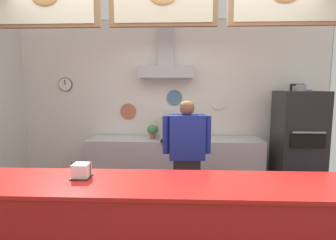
{
  "coord_description": "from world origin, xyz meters",
  "views": [
    {
      "loc": [
        0.14,
        -2.64,
        1.78
      ],
      "look_at": [
        -0.0,
        0.58,
        1.37
      ],
      "focal_mm": 29.41,
      "sensor_mm": 36.0,
      "label": 1
    }
  ],
  "objects_px": {
    "pizza_oven": "(298,145)",
    "napkin_holder": "(81,171)",
    "shop_worker": "(187,163)",
    "potted_basil": "(153,130)",
    "espresso_machine": "(174,127)",
    "potted_oregano": "(201,132)"
  },
  "relations": [
    {
      "from": "pizza_oven",
      "to": "napkin_holder",
      "type": "bearing_deg",
      "value": -141.57
    },
    {
      "from": "shop_worker",
      "to": "potted_basil",
      "type": "distance_m",
      "value": 1.35
    },
    {
      "from": "shop_worker",
      "to": "espresso_machine",
      "type": "xyz_separation_m",
      "value": [
        -0.18,
        1.23,
        0.25
      ]
    },
    {
      "from": "shop_worker",
      "to": "potted_oregano",
      "type": "relative_size",
      "value": 8.17
    },
    {
      "from": "pizza_oven",
      "to": "potted_oregano",
      "type": "relative_size",
      "value": 9.15
    },
    {
      "from": "pizza_oven",
      "to": "espresso_machine",
      "type": "bearing_deg",
      "value": 175.84
    },
    {
      "from": "pizza_oven",
      "to": "potted_oregano",
      "type": "height_order",
      "value": "pizza_oven"
    },
    {
      "from": "espresso_machine",
      "to": "potted_oregano",
      "type": "xyz_separation_m",
      "value": [
        0.44,
        0.04,
        -0.09
      ]
    },
    {
      "from": "espresso_machine",
      "to": "potted_oregano",
      "type": "relative_size",
      "value": 2.71
    },
    {
      "from": "espresso_machine",
      "to": "potted_basil",
      "type": "height_order",
      "value": "espresso_machine"
    },
    {
      "from": "pizza_oven",
      "to": "shop_worker",
      "type": "relative_size",
      "value": 1.12
    },
    {
      "from": "pizza_oven",
      "to": "napkin_holder",
      "type": "distance_m",
      "value": 3.4
    },
    {
      "from": "potted_oregano",
      "to": "espresso_machine",
      "type": "bearing_deg",
      "value": -174.93
    },
    {
      "from": "potted_basil",
      "to": "napkin_holder",
      "type": "bearing_deg",
      "value": -99.33
    },
    {
      "from": "pizza_oven",
      "to": "shop_worker",
      "type": "bearing_deg",
      "value": -148.3
    },
    {
      "from": "shop_worker",
      "to": "potted_basil",
      "type": "xyz_separation_m",
      "value": [
        -0.53,
        1.23,
        0.19
      ]
    },
    {
      "from": "shop_worker",
      "to": "napkin_holder",
      "type": "height_order",
      "value": "shop_worker"
    },
    {
      "from": "shop_worker",
      "to": "potted_oregano",
      "type": "bearing_deg",
      "value": -105.23
    },
    {
      "from": "pizza_oven",
      "to": "espresso_machine",
      "type": "height_order",
      "value": "pizza_oven"
    },
    {
      "from": "espresso_machine",
      "to": "napkin_holder",
      "type": "bearing_deg",
      "value": -107.78
    },
    {
      "from": "potted_basil",
      "to": "potted_oregano",
      "type": "bearing_deg",
      "value": 2.59
    },
    {
      "from": "pizza_oven",
      "to": "espresso_machine",
      "type": "distance_m",
      "value": 1.96
    }
  ]
}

